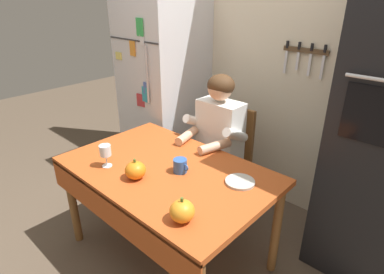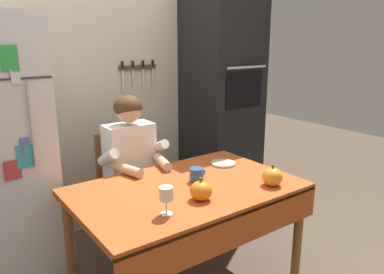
{
  "view_description": "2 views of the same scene",
  "coord_description": "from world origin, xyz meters",
  "px_view_note": "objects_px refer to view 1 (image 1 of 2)",
  "views": [
    {
      "loc": [
        1.36,
        -1.12,
        1.8
      ],
      "look_at": [
        0.14,
        0.19,
        0.98
      ],
      "focal_mm": 29.66,
      "sensor_mm": 36.0,
      "label": 1
    },
    {
      "loc": [
        -1.26,
        -1.69,
        1.64
      ],
      "look_at": [
        0.14,
        0.23,
        1.01
      ],
      "focal_mm": 34.92,
      "sensor_mm": 36.0,
      "label": 2
    }
  ],
  "objects_px": {
    "chair_behind_person": "(227,155)",
    "pumpkin_large": "(135,170)",
    "serving_tray": "(240,182)",
    "refrigerator": "(164,90)",
    "pumpkin_medium": "(182,211)",
    "dining_table": "(164,180)",
    "coffee_mug": "(180,166)",
    "seated_person": "(214,139)",
    "wine_glass": "(105,151)"
  },
  "relations": [
    {
      "from": "chair_behind_person",
      "to": "pumpkin_large",
      "type": "distance_m",
      "value": 1.02
    },
    {
      "from": "pumpkin_large",
      "to": "serving_tray",
      "type": "bearing_deg",
      "value": 37.83
    },
    {
      "from": "refrigerator",
      "to": "chair_behind_person",
      "type": "height_order",
      "value": "refrigerator"
    },
    {
      "from": "pumpkin_medium",
      "to": "serving_tray",
      "type": "xyz_separation_m",
      "value": [
        0.01,
        0.49,
        -0.05
      ]
    },
    {
      "from": "dining_table",
      "to": "pumpkin_large",
      "type": "height_order",
      "value": "pumpkin_large"
    },
    {
      "from": "coffee_mug",
      "to": "pumpkin_medium",
      "type": "height_order",
      "value": "pumpkin_medium"
    },
    {
      "from": "serving_tray",
      "to": "refrigerator",
      "type": "bearing_deg",
      "value": 154.34
    },
    {
      "from": "seated_person",
      "to": "coffee_mug",
      "type": "xyz_separation_m",
      "value": [
        0.17,
        -0.55,
        0.05
      ]
    },
    {
      "from": "wine_glass",
      "to": "dining_table",
      "type": "bearing_deg",
      "value": 36.71
    },
    {
      "from": "refrigerator",
      "to": "pumpkin_large",
      "type": "distance_m",
      "value": 1.41
    },
    {
      "from": "seated_person",
      "to": "pumpkin_medium",
      "type": "xyz_separation_m",
      "value": [
        0.51,
        -0.89,
        0.06
      ]
    },
    {
      "from": "pumpkin_medium",
      "to": "wine_glass",
      "type": "bearing_deg",
      "value": 176.0
    },
    {
      "from": "dining_table",
      "to": "coffee_mug",
      "type": "height_order",
      "value": "coffee_mug"
    },
    {
      "from": "pumpkin_large",
      "to": "serving_tray",
      "type": "distance_m",
      "value": 0.65
    },
    {
      "from": "serving_tray",
      "to": "pumpkin_large",
      "type": "bearing_deg",
      "value": -142.17
    },
    {
      "from": "seated_person",
      "to": "pumpkin_large",
      "type": "distance_m",
      "value": 0.8
    },
    {
      "from": "seated_person",
      "to": "coffee_mug",
      "type": "relative_size",
      "value": 10.65
    },
    {
      "from": "refrigerator",
      "to": "chair_behind_person",
      "type": "xyz_separation_m",
      "value": [
        0.89,
        -0.09,
        -0.39
      ]
    },
    {
      "from": "coffee_mug",
      "to": "serving_tray",
      "type": "xyz_separation_m",
      "value": [
        0.36,
        0.15,
        -0.04
      ]
    },
    {
      "from": "dining_table",
      "to": "pumpkin_large",
      "type": "relative_size",
      "value": 10.39
    },
    {
      "from": "coffee_mug",
      "to": "dining_table",
      "type": "bearing_deg",
      "value": -153.24
    },
    {
      "from": "chair_behind_person",
      "to": "wine_glass",
      "type": "distance_m",
      "value": 1.11
    },
    {
      "from": "chair_behind_person",
      "to": "wine_glass",
      "type": "relative_size",
      "value": 6.01
    },
    {
      "from": "pumpkin_medium",
      "to": "serving_tray",
      "type": "distance_m",
      "value": 0.49
    },
    {
      "from": "refrigerator",
      "to": "coffee_mug",
      "type": "distance_m",
      "value": 1.35
    },
    {
      "from": "refrigerator",
      "to": "chair_behind_person",
      "type": "bearing_deg",
      "value": -5.83
    },
    {
      "from": "pumpkin_large",
      "to": "dining_table",
      "type": "bearing_deg",
      "value": 75.71
    },
    {
      "from": "pumpkin_large",
      "to": "pumpkin_medium",
      "type": "bearing_deg",
      "value": -10.5
    },
    {
      "from": "seated_person",
      "to": "dining_table",
      "type": "bearing_deg",
      "value": -83.93
    },
    {
      "from": "dining_table",
      "to": "coffee_mug",
      "type": "bearing_deg",
      "value": 26.76
    },
    {
      "from": "wine_glass",
      "to": "pumpkin_medium",
      "type": "bearing_deg",
      "value": -4.0
    },
    {
      "from": "coffee_mug",
      "to": "pumpkin_large",
      "type": "relative_size",
      "value": 0.87
    },
    {
      "from": "pumpkin_large",
      "to": "wine_glass",
      "type": "bearing_deg",
      "value": -171.46
    },
    {
      "from": "wine_glass",
      "to": "serving_tray",
      "type": "bearing_deg",
      "value": 29.46
    },
    {
      "from": "chair_behind_person",
      "to": "coffee_mug",
      "type": "distance_m",
      "value": 0.81
    },
    {
      "from": "chair_behind_person",
      "to": "coffee_mug",
      "type": "relative_size",
      "value": 7.96
    },
    {
      "from": "pumpkin_large",
      "to": "serving_tray",
      "type": "height_order",
      "value": "pumpkin_large"
    },
    {
      "from": "chair_behind_person",
      "to": "coffee_mug",
      "type": "height_order",
      "value": "chair_behind_person"
    },
    {
      "from": "seated_person",
      "to": "serving_tray",
      "type": "height_order",
      "value": "seated_person"
    },
    {
      "from": "serving_tray",
      "to": "seated_person",
      "type": "bearing_deg",
      "value": 142.82
    },
    {
      "from": "chair_behind_person",
      "to": "coffee_mug",
      "type": "xyz_separation_m",
      "value": [
        0.17,
        -0.74,
        0.27
      ]
    },
    {
      "from": "chair_behind_person",
      "to": "refrigerator",
      "type": "bearing_deg",
      "value": 174.17
    },
    {
      "from": "dining_table",
      "to": "pumpkin_large",
      "type": "distance_m",
      "value": 0.24
    },
    {
      "from": "wine_glass",
      "to": "refrigerator",
      "type": "bearing_deg",
      "value": 119.92
    },
    {
      "from": "dining_table",
      "to": "pumpkin_medium",
      "type": "bearing_deg",
      "value": -32.36
    },
    {
      "from": "dining_table",
      "to": "serving_tray",
      "type": "distance_m",
      "value": 0.51
    },
    {
      "from": "dining_table",
      "to": "wine_glass",
      "type": "bearing_deg",
      "value": -143.29
    },
    {
      "from": "dining_table",
      "to": "seated_person",
      "type": "bearing_deg",
      "value": 96.07
    },
    {
      "from": "coffee_mug",
      "to": "serving_tray",
      "type": "distance_m",
      "value": 0.39
    },
    {
      "from": "dining_table",
      "to": "serving_tray",
      "type": "relative_size",
      "value": 7.73
    }
  ]
}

